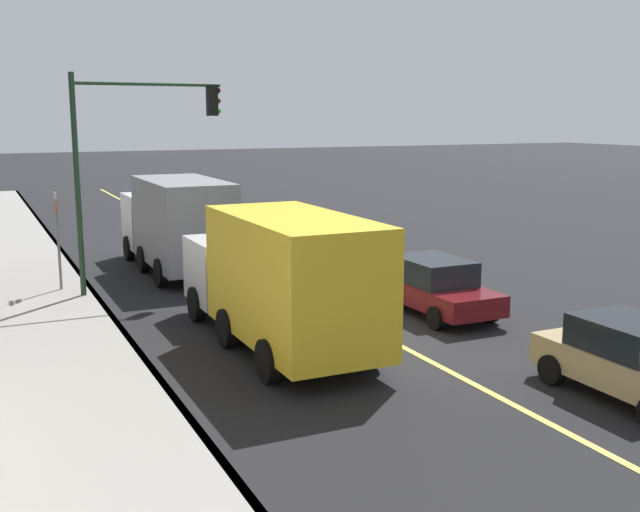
# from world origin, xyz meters

# --- Properties ---
(ground) EXTENTS (200.00, 200.00, 0.00)m
(ground) POSITION_xyz_m (0.00, 0.00, 0.00)
(ground) COLOR black
(sidewalk_slab) EXTENTS (80.00, 3.78, 0.15)m
(sidewalk_slab) POSITION_xyz_m (0.00, 7.51, 0.07)
(sidewalk_slab) COLOR gray
(sidewalk_slab) RESTS_ON ground
(curb_edge) EXTENTS (80.00, 0.16, 0.15)m
(curb_edge) POSITION_xyz_m (0.00, 5.70, 0.07)
(curb_edge) COLOR slate
(curb_edge) RESTS_ON ground
(lane_stripe_center) EXTENTS (80.00, 0.16, 0.01)m
(lane_stripe_center) POSITION_xyz_m (0.00, 0.00, 0.01)
(lane_stripe_center) COLOR #D8CC4C
(lane_stripe_center) RESTS_ON ground
(car_tan) EXTENTS (3.82, 1.90, 1.51)m
(car_tan) POSITION_xyz_m (-6.65, -2.25, 0.77)
(car_tan) COLOR tan
(car_tan) RESTS_ON ground
(car_maroon) EXTENTS (4.48, 1.88, 1.50)m
(car_maroon) POSITION_xyz_m (0.32, -2.35, 0.77)
(car_maroon) COLOR #591116
(car_maroon) RESTS_ON ground
(truck_yellow) EXTENTS (7.54, 2.54, 3.16)m
(truck_yellow) POSITION_xyz_m (-0.85, 2.53, 1.66)
(truck_yellow) COLOR silver
(truck_yellow) RESTS_ON ground
(truck_gray) EXTENTS (7.25, 2.48, 3.22)m
(truck_gray) POSITION_xyz_m (8.68, 2.47, 1.71)
(truck_gray) COLOR silver
(truck_gray) RESTS_ON ground
(traffic_light_mast) EXTENTS (0.28, 4.37, 6.47)m
(traffic_light_mast) POSITION_xyz_m (5.81, 4.47, 4.42)
(traffic_light_mast) COLOR #1E3823
(traffic_light_mast) RESTS_ON ground
(street_sign_post) EXTENTS (0.60, 0.08, 3.18)m
(street_sign_post) POSITION_xyz_m (6.88, 6.52, 1.86)
(street_sign_post) COLOR slate
(street_sign_post) RESTS_ON ground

